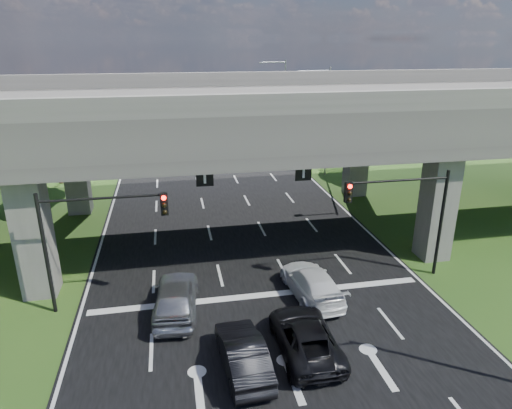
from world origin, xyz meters
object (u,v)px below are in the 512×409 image
object	(u,v)px
streetlight_beyond	(282,94)
car_trailing	(305,337)
signal_left	(92,229)
car_silver	(176,296)
car_dark	(243,354)
car_white	(312,283)
streetlight_far	(324,114)
signal_right	(406,206)

from	to	relation	value
streetlight_beyond	car_trailing	bearing A→B (deg)	-102.54
signal_left	car_silver	world-z (taller)	signal_left
car_dark	car_white	world-z (taller)	car_dark
signal_left	car_white	distance (m)	10.95
signal_left	streetlight_far	size ratio (longest dim) A/B	0.60
streetlight_beyond	car_silver	bearing A→B (deg)	-111.07
streetlight_far	car_silver	world-z (taller)	streetlight_far
car_white	car_trailing	xyz separation A→B (m)	(-1.59, -4.16, -0.04)
car_silver	car_trailing	world-z (taller)	car_silver
streetlight_beyond	car_silver	xyz separation A→B (m)	(-14.34, -37.22, -4.96)
car_silver	signal_right	bearing A→B (deg)	-169.03
signal_right	car_dark	world-z (taller)	signal_right
streetlight_beyond	car_white	world-z (taller)	streetlight_beyond
car_dark	car_white	bearing A→B (deg)	-135.40
car_silver	car_trailing	xyz separation A→B (m)	(5.19, -3.94, -0.16)
signal_left	streetlight_beyond	bearing A→B (deg)	63.57
signal_right	car_silver	bearing A→B (deg)	-174.50
car_dark	car_white	distance (m)	6.45
car_white	streetlight_far	bearing A→B (deg)	-114.12
car_silver	car_trailing	distance (m)	6.52
car_silver	signal_left	bearing A→B (deg)	-12.54
car_dark	car_silver	bearing A→B (deg)	-65.14
car_dark	car_trailing	distance (m)	2.80
signal_left	streetlight_beyond	xyz separation A→B (m)	(17.92, 36.06, 1.66)
signal_right	car_trailing	size ratio (longest dim) A/B	1.19
streetlight_far	car_white	bearing A→B (deg)	-109.81
signal_left	car_white	xyz separation A→B (m)	(10.36, -0.94, -3.42)
car_silver	car_white	bearing A→B (deg)	-172.68
streetlight_beyond	car_trailing	size ratio (longest dim) A/B	1.99
signal_right	car_white	bearing A→B (deg)	-169.90
streetlight_far	car_white	xyz separation A→B (m)	(-7.56, -21.00, -5.08)
signal_left	car_white	world-z (taller)	signal_left
signal_right	streetlight_far	bearing A→B (deg)	83.53
car_silver	car_trailing	bearing A→B (deg)	148.28
car_dark	streetlight_beyond	bearing A→B (deg)	-109.30
car_trailing	car_dark	bearing A→B (deg)	13.67
signal_right	streetlight_far	size ratio (longest dim) A/B	0.60
car_silver	car_white	size ratio (longest dim) A/B	0.98
signal_right	signal_left	size ratio (longest dim) A/B	1.00
signal_right	car_dark	bearing A→B (deg)	-149.14
car_silver	streetlight_far	bearing A→B (deg)	-118.59
signal_right	streetlight_beyond	xyz separation A→B (m)	(2.27, 36.06, 1.66)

